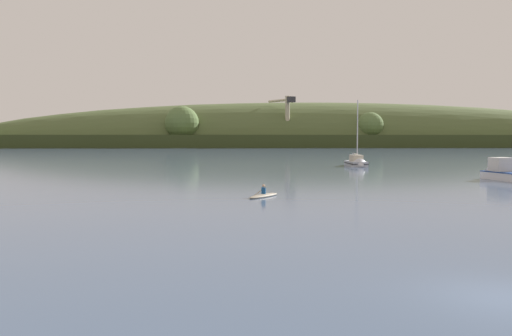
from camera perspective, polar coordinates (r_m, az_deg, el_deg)
The scene contains 6 objects.
ground at distance 16.41m, azimuth 25.10°, elevation -12.23°, with size 1400.00×1400.00×0.00m, color #425675.
far_shoreline_hill at distance 258.54m, azimuth 4.41°, elevation 2.32°, with size 461.53×98.64×41.63m.
dockside_crane at distance 237.37m, azimuth 3.23°, elevation 4.86°, with size 9.49×16.60×22.16m.
sailboat_near_mooring at distance 82.60m, azimuth 10.50°, elevation 0.41°, with size 2.95×7.41×10.78m.
fishing_boat_moored at distance 60.83m, azimuth 24.49°, elevation -0.63°, with size 3.15×6.35×3.95m.
canoe_with_paddler at distance 39.50m, azimuth 0.80°, elevation -2.88°, with size 2.92×3.32×1.02m.
Camera 1 is at (-8.67, -13.26, 4.28)m, focal length 38.33 mm.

